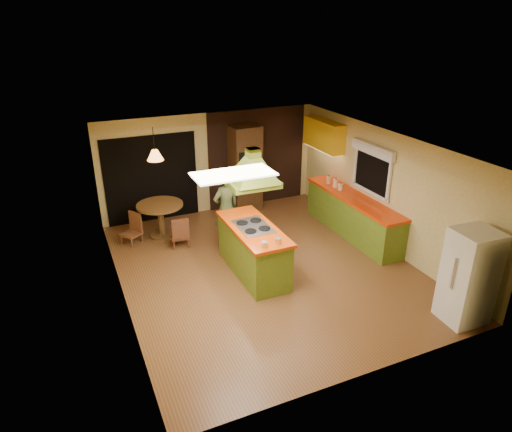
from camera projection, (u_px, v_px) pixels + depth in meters
name	position (u px, v px, depth m)	size (l,w,h in m)	color
ground	(265.00, 267.00, 9.12)	(6.50, 6.50, 0.00)	brown
room_walls	(266.00, 210.00, 8.61)	(5.50, 6.50, 6.50)	beige
ceiling_plane	(267.00, 145.00, 8.11)	(6.50, 6.50, 0.00)	silver
brick_panel	(257.00, 157.00, 11.78)	(2.64, 0.03, 2.50)	#381E14
nook_opening	(152.00, 179.00, 10.84)	(2.20, 0.03, 2.10)	black
right_counter	(352.00, 215.00, 10.34)	(0.62, 3.05, 0.92)	olive
upper_cabinets	(324.00, 135.00, 11.12)	(0.34, 1.40, 0.70)	yellow
window_right	(373.00, 161.00, 9.73)	(0.12, 1.35, 1.06)	black
fluor_panel	(233.00, 174.00, 6.70)	(1.20, 0.60, 0.03)	white
kitchen_island	(253.00, 250.00, 8.75)	(0.80, 1.99, 1.00)	olive
range_hood	(253.00, 162.00, 8.03)	(0.91, 0.67, 0.78)	olive
man	(226.00, 209.00, 9.71)	(0.62, 0.41, 1.70)	#48522B
refrigerator	(469.00, 277.00, 7.26)	(0.66, 0.63, 1.61)	white
wall_oven	(245.00, 169.00, 11.44)	(0.75, 0.63, 2.17)	#4C2F18
dining_table	(161.00, 213.00, 10.23)	(1.03, 1.03, 0.77)	brown
chair_left	(131.00, 229.00, 9.97)	(0.37, 0.37, 0.68)	brown
chair_near	(180.00, 231.00, 9.85)	(0.38, 0.38, 0.70)	brown
pendant_lamp	(155.00, 155.00, 9.68)	(0.35, 0.35, 0.23)	#FF9E3F
canister_large	(336.00, 183.00, 10.66)	(0.13, 0.13, 0.19)	#FDEECB
canister_medium	(329.00, 180.00, 10.91)	(0.12, 0.12, 0.17)	beige
canister_small	(340.00, 187.00, 10.50)	(0.11, 0.11, 0.15)	#FFF5CD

